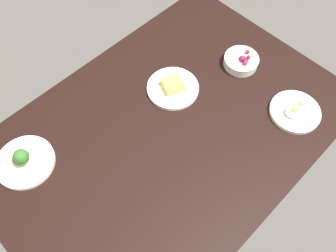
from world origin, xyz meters
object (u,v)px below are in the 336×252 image
Objects in this scene: plate_eggs at (295,111)px; plate_broccoli at (24,160)px; bowl_berries at (241,61)px; plate_cheese at (173,87)px.

plate_eggs is 95.72cm from plate_broccoli.
bowl_berries reaches higher than plate_eggs.
plate_eggs is 28.70cm from bowl_berries.
plate_cheese is 58.27cm from plate_broccoli.
plate_cheese is at bearing -58.40° from plate_eggs.
bowl_berries is at bearing 159.67° from plate_cheese.
plate_broccoli is at bearing -15.36° from bowl_berries.
plate_broccoli is 87.61cm from bowl_berries.
plate_broccoli reaches higher than bowl_berries.
plate_cheese is 1.44× the size of bowl_berries.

